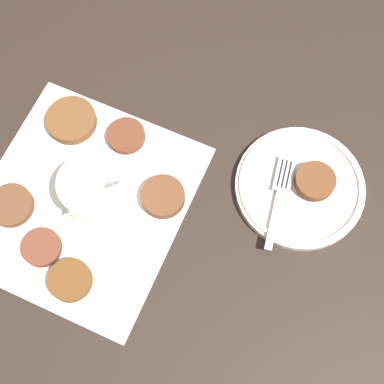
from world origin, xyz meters
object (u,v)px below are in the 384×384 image
sauce_bowl (93,190)px  fork (280,192)px  serving_plate (300,187)px  fritter_on_plate (315,181)px

sauce_bowl → fork: bearing=120.0°
serving_plate → fork: size_ratio=1.33×
fritter_on_plate → fork: bearing=-43.8°
sauce_bowl → fork: 0.31m
serving_plate → fritter_on_plate: 0.03m
fork → fritter_on_plate: bearing=136.2°
serving_plate → fork: 0.04m
sauce_bowl → fritter_on_plate: size_ratio=1.88×
fritter_on_plate → fork: (0.04, -0.04, -0.01)m
sauce_bowl → fritter_on_plate: (-0.20, 0.31, -0.00)m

